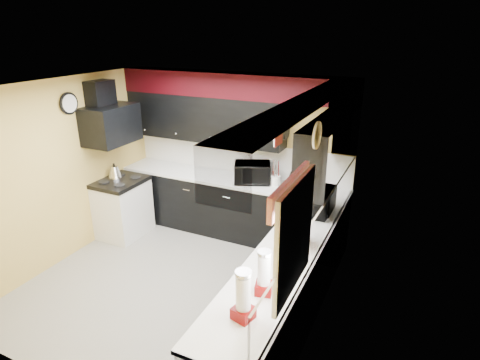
% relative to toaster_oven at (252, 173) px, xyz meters
% --- Properties ---
extents(ground, '(3.60, 3.60, 0.00)m').
position_rel_toaster_oven_xyz_m(ground, '(-0.38, -1.48, -1.09)').
color(ground, gray).
rests_on(ground, ground).
extents(wall_back, '(3.60, 0.06, 2.50)m').
position_rel_toaster_oven_xyz_m(wall_back, '(-0.38, 0.32, 0.16)').
color(wall_back, '#E0C666').
rests_on(wall_back, ground).
extents(wall_right, '(0.06, 3.60, 2.50)m').
position_rel_toaster_oven_xyz_m(wall_right, '(1.42, -1.48, 0.16)').
color(wall_right, '#E0C666').
rests_on(wall_right, ground).
extents(wall_left, '(0.06, 3.60, 2.50)m').
position_rel_toaster_oven_xyz_m(wall_left, '(-2.18, -1.48, 0.16)').
color(wall_left, '#E0C666').
rests_on(wall_left, ground).
extents(ceiling, '(3.60, 3.60, 0.06)m').
position_rel_toaster_oven_xyz_m(ceiling, '(-0.38, -1.48, 1.41)').
color(ceiling, white).
rests_on(ceiling, wall_back).
extents(cab_back, '(3.60, 0.60, 0.90)m').
position_rel_toaster_oven_xyz_m(cab_back, '(-0.38, 0.02, -0.64)').
color(cab_back, black).
rests_on(cab_back, ground).
extents(cab_right, '(0.60, 3.00, 0.90)m').
position_rel_toaster_oven_xyz_m(cab_right, '(1.12, -1.78, -0.64)').
color(cab_right, black).
rests_on(cab_right, ground).
extents(counter_back, '(3.62, 0.64, 0.04)m').
position_rel_toaster_oven_xyz_m(counter_back, '(-0.38, 0.02, -0.17)').
color(counter_back, white).
rests_on(counter_back, cab_back).
extents(counter_right, '(0.64, 3.02, 0.04)m').
position_rel_toaster_oven_xyz_m(counter_right, '(1.12, -1.78, -0.17)').
color(counter_right, white).
rests_on(counter_right, cab_right).
extents(splash_back, '(3.60, 0.02, 0.50)m').
position_rel_toaster_oven_xyz_m(splash_back, '(-0.38, 0.31, 0.10)').
color(splash_back, white).
rests_on(splash_back, counter_back).
extents(splash_right, '(0.02, 3.60, 0.50)m').
position_rel_toaster_oven_xyz_m(splash_right, '(1.41, -1.48, 0.10)').
color(splash_right, white).
rests_on(splash_right, counter_right).
extents(upper_back, '(2.60, 0.35, 0.70)m').
position_rel_toaster_oven_xyz_m(upper_back, '(-0.88, 0.14, 0.71)').
color(upper_back, black).
rests_on(upper_back, wall_back).
extents(upper_right, '(0.35, 1.80, 0.70)m').
position_rel_toaster_oven_xyz_m(upper_right, '(1.24, -0.58, 0.71)').
color(upper_right, black).
rests_on(upper_right, wall_right).
extents(soffit_back, '(3.60, 0.36, 0.35)m').
position_rel_toaster_oven_xyz_m(soffit_back, '(-0.38, 0.14, 1.24)').
color(soffit_back, black).
rests_on(soffit_back, wall_back).
extents(soffit_right, '(0.36, 3.24, 0.35)m').
position_rel_toaster_oven_xyz_m(soffit_right, '(1.24, -1.66, 1.24)').
color(soffit_right, black).
rests_on(soffit_right, wall_right).
extents(stove, '(0.60, 0.75, 0.86)m').
position_rel_toaster_oven_xyz_m(stove, '(-1.88, -0.73, -0.66)').
color(stove, white).
rests_on(stove, ground).
extents(cooktop, '(0.62, 0.77, 0.06)m').
position_rel_toaster_oven_xyz_m(cooktop, '(-1.88, -0.73, -0.20)').
color(cooktop, black).
rests_on(cooktop, stove).
extents(hood, '(0.50, 0.78, 0.55)m').
position_rel_toaster_oven_xyz_m(hood, '(-1.93, -0.73, 0.69)').
color(hood, black).
rests_on(hood, wall_left).
extents(hood_duct, '(0.24, 0.40, 0.40)m').
position_rel_toaster_oven_xyz_m(hood_duct, '(-2.06, -0.73, 1.11)').
color(hood_duct, black).
rests_on(hood_duct, wall_left).
extents(window, '(0.03, 0.86, 0.96)m').
position_rel_toaster_oven_xyz_m(window, '(1.40, -2.38, 0.46)').
color(window, white).
rests_on(window, wall_right).
extents(valance, '(0.04, 0.88, 0.20)m').
position_rel_toaster_oven_xyz_m(valance, '(1.35, -2.38, 0.86)').
color(valance, red).
rests_on(valance, wall_right).
extents(pan_top, '(0.03, 0.22, 0.40)m').
position_rel_toaster_oven_xyz_m(pan_top, '(0.44, 0.07, 0.91)').
color(pan_top, black).
rests_on(pan_top, upper_back).
extents(pan_mid, '(0.03, 0.28, 0.46)m').
position_rel_toaster_oven_xyz_m(pan_mid, '(0.44, -0.06, 0.66)').
color(pan_mid, black).
rests_on(pan_mid, upper_back).
extents(pan_low, '(0.03, 0.24, 0.42)m').
position_rel_toaster_oven_xyz_m(pan_low, '(0.44, 0.20, 0.63)').
color(pan_low, black).
rests_on(pan_low, upper_back).
extents(cut_board, '(0.03, 0.26, 0.35)m').
position_rel_toaster_oven_xyz_m(cut_board, '(0.45, -0.18, 0.71)').
color(cut_board, white).
rests_on(cut_board, upper_back).
extents(baskets, '(0.27, 0.27, 0.50)m').
position_rel_toaster_oven_xyz_m(baskets, '(1.14, -1.43, 0.09)').
color(baskets, brown).
rests_on(baskets, upper_right).
extents(clock, '(0.03, 0.30, 0.30)m').
position_rel_toaster_oven_xyz_m(clock, '(-2.15, -1.23, 1.06)').
color(clock, black).
rests_on(clock, wall_left).
extents(deco_plate, '(0.03, 0.24, 0.24)m').
position_rel_toaster_oven_xyz_m(deco_plate, '(1.39, -1.83, 1.16)').
color(deco_plate, white).
rests_on(deco_plate, wall_right).
extents(toaster_oven, '(0.64, 0.60, 0.30)m').
position_rel_toaster_oven_xyz_m(toaster_oven, '(0.00, 0.00, 0.00)').
color(toaster_oven, black).
rests_on(toaster_oven, counter_back).
extents(microwave, '(0.37, 0.55, 0.30)m').
position_rel_toaster_oven_xyz_m(microwave, '(1.14, -0.59, -0.00)').
color(microwave, black).
rests_on(microwave, counter_right).
extents(utensil_crock, '(0.17, 0.17, 0.15)m').
position_rel_toaster_oven_xyz_m(utensil_crock, '(0.36, 0.03, -0.08)').
color(utensil_crock, white).
rests_on(utensil_crock, counter_back).
extents(knife_block, '(0.12, 0.16, 0.24)m').
position_rel_toaster_oven_xyz_m(knife_block, '(0.65, -0.01, -0.03)').
color(knife_block, black).
rests_on(knife_block, counter_back).
extents(kettle, '(0.25, 0.25, 0.18)m').
position_rel_toaster_oven_xyz_m(kettle, '(-2.03, -0.67, -0.08)').
color(kettle, silver).
rests_on(kettle, cooktop).
extents(dispenser_a, '(0.17, 0.17, 0.39)m').
position_rel_toaster_oven_xyz_m(dispenser_a, '(1.15, -2.39, 0.05)').
color(dispenser_a, maroon).
rests_on(dispenser_a, counter_right).
extents(dispenser_b, '(0.19, 0.19, 0.42)m').
position_rel_toaster_oven_xyz_m(dispenser_b, '(1.13, -2.76, 0.06)').
color(dispenser_b, maroon).
rests_on(dispenser_b, counter_right).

